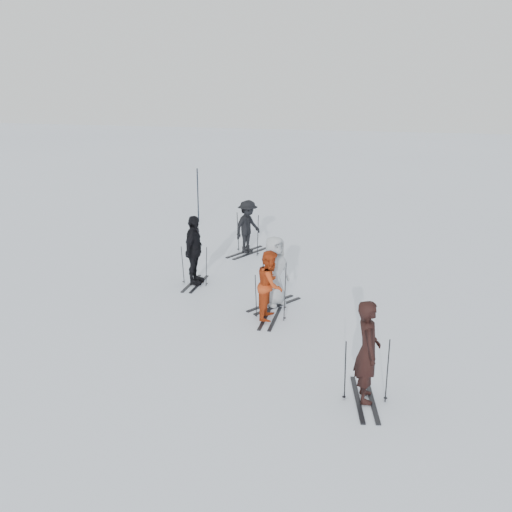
{
  "coord_description": "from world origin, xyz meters",
  "views": [
    {
      "loc": [
        4.33,
        -12.63,
        5.25
      ],
      "look_at": [
        0.0,
        1.0,
        1.0
      ],
      "focal_mm": 40.0,
      "sensor_mm": 36.0,
      "label": 1
    }
  ],
  "objects": [
    {
      "name": "skier_red",
      "position": [
        0.87,
        -0.64,
        0.82
      ],
      "size": [
        0.69,
        0.85,
        1.64
      ],
      "primitive_type": "imported",
      "rotation": [
        0.0,
        0.0,
        1.66
      ],
      "color": "#A73612",
      "rests_on": "ground"
    },
    {
      "name": "skis_grey",
      "position": [
        0.72,
        0.22,
        0.61
      ],
      "size": [
        1.89,
        1.57,
        1.22
      ],
      "primitive_type": null,
      "rotation": [
        0.0,
        0.0,
        1.08
      ],
      "color": "black",
      "rests_on": "ground"
    },
    {
      "name": "skier_uphill_far",
      "position": [
        -1.39,
        4.47,
        0.86
      ],
      "size": [
        0.99,
        1.27,
        1.73
      ],
      "primitive_type": "imported",
      "rotation": [
        0.0,
        0.0,
        1.21
      ],
      "color": "black",
      "rests_on": "ground"
    },
    {
      "name": "skis_red",
      "position": [
        0.87,
        -0.64,
        0.56
      ],
      "size": [
        1.6,
        0.95,
        1.12
      ],
      "primitive_type": null,
      "rotation": [
        0.0,
        0.0,
        1.66
      ],
      "color": "black",
      "rests_on": "ground"
    },
    {
      "name": "skis_uphill_far",
      "position": [
        -1.39,
        4.47,
        0.68
      ],
      "size": [
        2.1,
        1.58,
        1.36
      ],
      "primitive_type": null,
      "rotation": [
        0.0,
        0.0,
        1.21
      ],
      "color": "black",
      "rests_on": "ground"
    },
    {
      "name": "skis_uphill_left",
      "position": [
        -1.8,
        1.09,
        0.56
      ],
      "size": [
        1.59,
        0.93,
        1.12
      ],
      "primitive_type": null,
      "rotation": [
        0.0,
        0.0,
        1.65
      ],
      "color": "black",
      "rests_on": "ground"
    },
    {
      "name": "skier_near_dark",
      "position": [
        3.47,
        -3.64,
        0.91
      ],
      "size": [
        0.59,
        0.75,
        1.82
      ],
      "primitive_type": "imported",
      "rotation": [
        0.0,
        0.0,
        1.83
      ],
      "color": "black",
      "rests_on": "ground"
    },
    {
      "name": "ground",
      "position": [
        0.0,
        0.0,
        0.0
      ],
      "size": [
        120.0,
        120.0,
        0.0
      ],
      "primitive_type": "plane",
      "color": "silver",
      "rests_on": "ground"
    },
    {
      "name": "piste_marker",
      "position": [
        -4.71,
        8.14,
        1.08
      ],
      "size": [
        0.06,
        0.06,
        2.16
      ],
      "primitive_type": "cylinder",
      "rotation": [
        0.0,
        0.0,
        0.3
      ],
      "color": "black",
      "rests_on": "ground"
    },
    {
      "name": "skis_near_dark",
      "position": [
        3.47,
        -3.64,
        0.59
      ],
      "size": [
        1.78,
        1.23,
        1.18
      ],
      "primitive_type": null,
      "rotation": [
        0.0,
        0.0,
        1.83
      ],
      "color": "black",
      "rests_on": "ground"
    },
    {
      "name": "skier_grey",
      "position": [
        0.72,
        0.22,
        0.87
      ],
      "size": [
        0.89,
        1.02,
        1.75
      ],
      "primitive_type": "imported",
      "rotation": [
        0.0,
        0.0,
        1.08
      ],
      "color": "#9A9FA3",
      "rests_on": "ground"
    },
    {
      "name": "skier_uphill_left",
      "position": [
        -1.8,
        1.09,
        0.95
      ],
      "size": [
        0.55,
        1.15,
        1.9
      ],
      "primitive_type": "imported",
      "rotation": [
        0.0,
        0.0,
        1.65
      ],
      "color": "black",
      "rests_on": "ground"
    }
  ]
}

